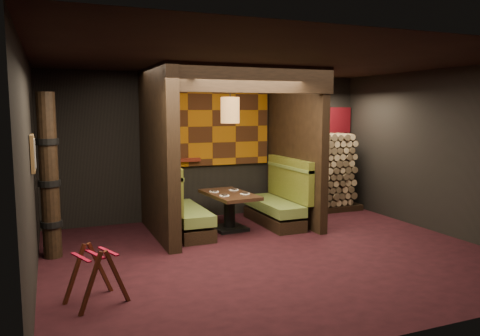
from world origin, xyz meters
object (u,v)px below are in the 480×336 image
at_px(booth_bench_left, 181,211).
at_px(pendant_lamp, 230,110).
at_px(firewood_stack, 321,173).
at_px(luggage_rack, 96,273).
at_px(totem_column, 49,177).
at_px(booth_bench_right, 279,203).
at_px(dining_table, 229,206).

xyz_separation_m(booth_bench_left, pendant_lamp, (0.87, -0.12, 1.74)).
bearing_deg(firewood_stack, booth_bench_left, -167.83).
distance_m(luggage_rack, totem_column, 2.16).
xyz_separation_m(booth_bench_right, luggage_rack, (-3.55, -2.49, -0.06)).
relative_size(booth_bench_right, luggage_rack, 2.14).
bearing_deg(totem_column, booth_bench_left, 14.75).
distance_m(booth_bench_left, luggage_rack, 2.99).
distance_m(booth_bench_right, totem_column, 4.10).
bearing_deg(luggage_rack, booth_bench_left, 56.39).
distance_m(dining_table, pendant_lamp, 1.70).
relative_size(booth_bench_right, dining_table, 1.21).
xyz_separation_m(dining_table, totem_column, (-2.96, -0.48, 0.75)).
bearing_deg(firewood_stack, pendant_lamp, -160.90).
height_order(booth_bench_left, firewood_stack, firewood_stack).
bearing_deg(pendant_lamp, firewood_stack, 19.10).
bearing_deg(booth_bench_right, pendant_lamp, -173.13).
bearing_deg(pendant_lamp, dining_table, 90.00).
relative_size(booth_bench_left, dining_table, 1.21).
bearing_deg(totem_column, booth_bench_right, 7.86).
height_order(luggage_rack, firewood_stack, firewood_stack).
bearing_deg(booth_bench_left, luggage_rack, -123.61).
distance_m(pendant_lamp, firewood_stack, 2.84).
bearing_deg(booth_bench_right, booth_bench_left, 180.00).
xyz_separation_m(booth_bench_right, totem_column, (-3.98, -0.55, 0.79)).
relative_size(pendant_lamp, luggage_rack, 1.25).
distance_m(totem_column, firewood_stack, 5.49).
xyz_separation_m(pendant_lamp, luggage_rack, (-2.52, -2.37, -1.80)).
bearing_deg(booth_bench_left, firewood_stack, 12.17).
distance_m(pendant_lamp, luggage_rack, 3.90).
relative_size(booth_bench_right, firewood_stack, 0.92).
relative_size(booth_bench_left, luggage_rack, 2.14).
xyz_separation_m(luggage_rack, firewood_stack, (4.90, 3.19, 0.48)).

